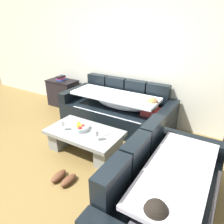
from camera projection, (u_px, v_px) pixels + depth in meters
ground_plane at (55, 166)px, 3.13m from camera, size 14.00×14.00×0.00m
back_wall at (124, 54)px, 4.24m from camera, size 9.00×0.10×2.70m
couch_along_wall at (118, 110)px, 4.18m from camera, size 2.22×0.92×0.88m
couch_near_window at (165, 194)px, 2.20m from camera, size 0.92×1.82×0.88m
coffee_table at (85, 138)px, 3.38m from camera, size 1.20×0.68×0.38m
fruit_bowl at (80, 127)px, 3.34m from camera, size 0.28×0.28×0.10m
wine_glass_near_left at (62, 123)px, 3.31m from camera, size 0.07×0.07×0.17m
wine_glass_near_right at (96, 133)px, 3.03m from camera, size 0.07×0.07×0.17m
open_magazine at (101, 131)px, 3.30m from camera, size 0.33×0.29×0.01m
side_cabinet at (63, 93)px, 5.15m from camera, size 0.72×0.44×0.64m
book_stack_on_cabinet at (61, 78)px, 5.01m from camera, size 0.17×0.22×0.11m
pair_of_shoes at (64, 178)px, 2.83m from camera, size 0.31×0.28×0.09m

